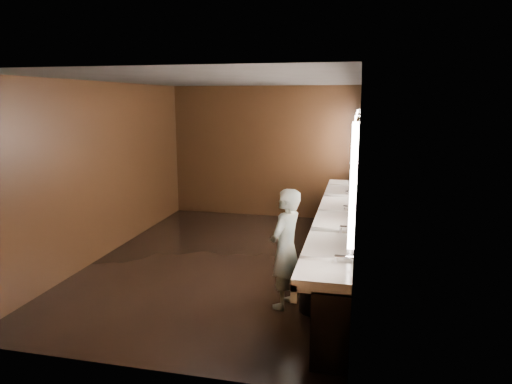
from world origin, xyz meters
TOP-DOWN VIEW (x-y plane):
  - floor at (0.00, 0.00)m, footprint 6.00×6.00m
  - ceiling at (0.00, 0.00)m, footprint 4.00×6.00m
  - wall_back at (0.00, 3.00)m, footprint 4.00×0.02m
  - wall_front at (0.00, -3.00)m, footprint 4.00×0.02m
  - wall_left at (-2.00, 0.00)m, footprint 0.02×6.00m
  - wall_right at (2.00, 0.00)m, footprint 0.02×6.00m
  - sink_counter at (1.79, 0.00)m, footprint 0.55×5.40m
  - mirror_band at (1.98, -0.00)m, footprint 0.06×5.03m
  - person at (1.19, -1.35)m, footprint 0.52×0.63m
  - trash_bin at (1.58, -1.41)m, footprint 0.52×0.52m

SIDE VIEW (x-z plane):
  - floor at x=0.00m, z-range 0.00..0.00m
  - trash_bin at x=1.58m, z-range 0.00..0.62m
  - sink_counter at x=1.79m, z-range -0.01..1.00m
  - person at x=1.19m, z-range 0.00..1.49m
  - wall_back at x=0.00m, z-range 0.00..2.80m
  - wall_front at x=0.00m, z-range 0.00..2.80m
  - wall_left at x=-2.00m, z-range 0.00..2.80m
  - wall_right at x=2.00m, z-range 0.00..2.80m
  - mirror_band at x=1.98m, z-range 1.17..2.32m
  - ceiling at x=0.00m, z-range 2.79..2.81m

